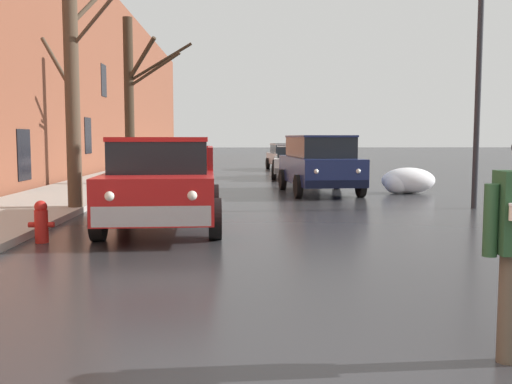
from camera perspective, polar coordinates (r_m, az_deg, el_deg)
The scene contains 13 objects.
left_sidewalk_slab at distance 21.82m, azimuth -15.20°, elevation 0.78°, with size 2.87×80.00×0.14m, color #A8A399.
brick_townhouse_facade at distance 22.49m, azimuth -20.42°, elevation 12.77°, with size 0.63×80.00×9.54m.
snow_bank_along_left_kerb at distance 18.76m, azimuth 14.58°, elevation 1.06°, with size 1.69×0.99×0.81m.
snow_bank_mid_block_left at distance 29.16m, azimuth -8.57°, elevation 2.59°, with size 2.45×1.08×0.72m.
snow_bank_along_right_kerb at distance 30.38m, azimuth -8.66°, elevation 2.82°, with size 1.69×1.14×0.89m.
bare_tree_second_along_sidewalk at distance 14.19m, azimuth -17.63°, elevation 10.46°, with size 2.39×1.87×5.91m.
bare_tree_mid_block at distance 20.97m, azimuth -12.18°, elevation 9.02°, with size 2.42×1.09×5.91m.
pickup_truck_red_approaching_near_lane at distance 11.27m, azimuth -9.17°, elevation 0.89°, with size 2.37×4.94×1.76m.
suv_darkblue_parked_kerbside_close at distance 18.34m, azimuth 6.25°, elevation 2.98°, with size 2.35×4.63×1.82m.
sedan_white_parked_kerbside_mid at distance 25.13m, azimuth 3.86°, elevation 3.11°, with size 2.22×4.30×1.42m.
sedan_silver_parked_far_down_block at distance 31.71m, azimuth 3.00°, elevation 3.58°, with size 2.14×4.18×1.42m.
fire_hydrant at distance 10.28m, azimuth -20.43°, elevation -2.74°, with size 0.42×0.22×0.71m.
street_lamp_post at distance 15.33m, azimuth 21.16°, elevation 12.00°, with size 0.44×0.24×6.50m.
Camera 1 is at (-0.82, -3.16, 1.75)m, focal length 40.53 mm.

